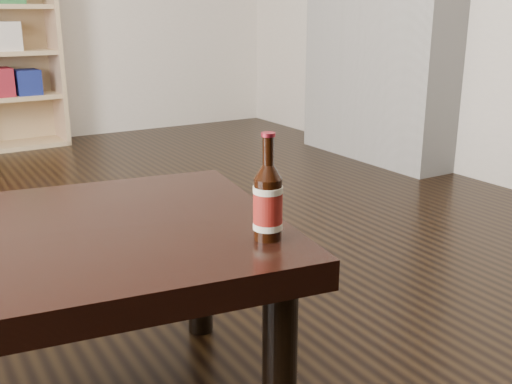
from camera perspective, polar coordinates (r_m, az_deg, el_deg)
floor at (r=2.17m, az=-15.73°, el=-10.85°), size 5.00×6.00×0.01m
bookshelf at (r=4.79m, az=-23.05°, el=12.44°), size 0.76×0.37×1.38m
beer_bottle at (r=1.29m, az=1.14°, el=-1.01°), size 0.07×0.07×0.24m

